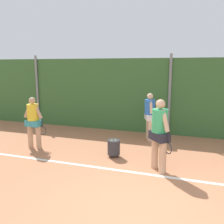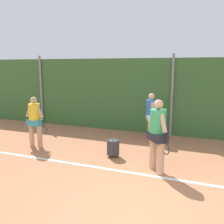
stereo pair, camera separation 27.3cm
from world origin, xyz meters
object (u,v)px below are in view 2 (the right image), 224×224
player_backcourt_far (151,114)px  tennis_ball_6 (116,143)px  ball_hopper (113,147)px  player_midcourt (35,119)px  player_foreground_near (158,132)px

player_backcourt_far → tennis_ball_6: size_ratio=25.11×
ball_hopper → player_midcourt: bearing=-179.3°
player_foreground_near → player_midcourt: (-3.99, 0.50, -0.10)m
tennis_ball_6 → player_backcourt_far: bearing=38.5°
player_midcourt → tennis_ball_6: player_midcourt is taller
player_foreground_near → ball_hopper: (-1.34, 0.54, -0.72)m
player_midcourt → ball_hopper: (2.64, 0.03, -0.62)m
player_foreground_near → player_midcourt: player_foreground_near is taller
player_backcourt_far → tennis_ball_6: bearing=-72.6°
tennis_ball_6 → player_foreground_near: bearing=-45.9°
player_backcourt_far → ball_hopper: bearing=-40.2°
player_midcourt → tennis_ball_6: 2.77m
player_backcourt_far → ball_hopper: size_ratio=3.23×
ball_hopper → player_foreground_near: bearing=-21.7°
player_midcourt → ball_hopper: size_ratio=3.17×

